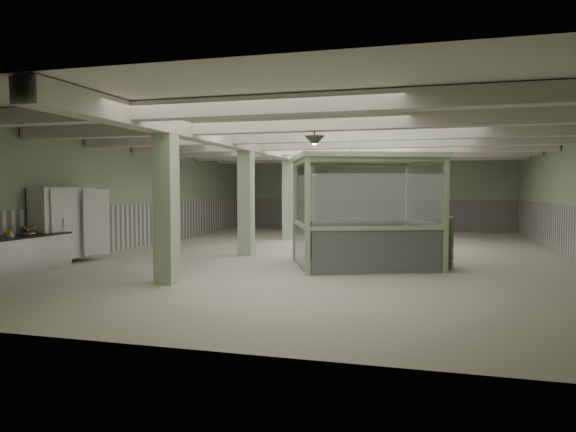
# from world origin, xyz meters

# --- Properties ---
(floor) EXTENTS (20.00, 20.00, 0.00)m
(floor) POSITION_xyz_m (0.00, 0.00, 0.00)
(floor) COLOR beige
(floor) RESTS_ON ground
(ceiling) EXTENTS (14.00, 20.00, 0.02)m
(ceiling) POSITION_xyz_m (0.00, 0.00, 3.60)
(ceiling) COLOR silver
(ceiling) RESTS_ON wall_back
(wall_back) EXTENTS (14.00, 0.02, 3.60)m
(wall_back) POSITION_xyz_m (0.00, 10.00, 1.80)
(wall_back) COLOR #8FA180
(wall_back) RESTS_ON floor
(wall_front) EXTENTS (14.00, 0.02, 3.60)m
(wall_front) POSITION_xyz_m (0.00, -10.00, 1.80)
(wall_front) COLOR #8FA180
(wall_front) RESTS_ON floor
(wall_left) EXTENTS (0.02, 20.00, 3.60)m
(wall_left) POSITION_xyz_m (-7.00, 0.00, 1.80)
(wall_left) COLOR #8FA180
(wall_left) RESTS_ON floor
(wainscot_left) EXTENTS (0.05, 19.90, 1.50)m
(wainscot_left) POSITION_xyz_m (-6.97, 0.00, 0.75)
(wainscot_left) COLOR silver
(wainscot_left) RESTS_ON floor
(wainscot_back) EXTENTS (13.90, 0.05, 1.50)m
(wainscot_back) POSITION_xyz_m (0.00, 9.97, 0.75)
(wainscot_back) COLOR silver
(wainscot_back) RESTS_ON floor
(girder) EXTENTS (0.45, 19.90, 0.40)m
(girder) POSITION_xyz_m (-2.50, 0.00, 3.38)
(girder) COLOR beige
(girder) RESTS_ON ceiling
(beam_a) EXTENTS (13.90, 0.35, 0.32)m
(beam_a) POSITION_xyz_m (0.00, -7.50, 3.42)
(beam_a) COLOR beige
(beam_a) RESTS_ON ceiling
(beam_b) EXTENTS (13.90, 0.35, 0.32)m
(beam_b) POSITION_xyz_m (0.00, -5.00, 3.42)
(beam_b) COLOR beige
(beam_b) RESTS_ON ceiling
(beam_c) EXTENTS (13.90, 0.35, 0.32)m
(beam_c) POSITION_xyz_m (0.00, -2.50, 3.42)
(beam_c) COLOR beige
(beam_c) RESTS_ON ceiling
(beam_d) EXTENTS (13.90, 0.35, 0.32)m
(beam_d) POSITION_xyz_m (0.00, 0.00, 3.42)
(beam_d) COLOR beige
(beam_d) RESTS_ON ceiling
(beam_e) EXTENTS (13.90, 0.35, 0.32)m
(beam_e) POSITION_xyz_m (0.00, 2.50, 3.42)
(beam_e) COLOR beige
(beam_e) RESTS_ON ceiling
(beam_f) EXTENTS (13.90, 0.35, 0.32)m
(beam_f) POSITION_xyz_m (0.00, 5.00, 3.42)
(beam_f) COLOR beige
(beam_f) RESTS_ON ceiling
(beam_g) EXTENTS (13.90, 0.35, 0.32)m
(beam_g) POSITION_xyz_m (0.00, 7.50, 3.42)
(beam_g) COLOR beige
(beam_g) RESTS_ON ceiling
(column_a) EXTENTS (0.42, 0.42, 3.60)m
(column_a) POSITION_xyz_m (-2.50, -6.00, 1.80)
(column_a) COLOR #AFC8A1
(column_a) RESTS_ON floor
(column_b) EXTENTS (0.42, 0.42, 3.60)m
(column_b) POSITION_xyz_m (-2.50, -1.00, 1.80)
(column_b) COLOR #AFC8A1
(column_b) RESTS_ON floor
(column_c) EXTENTS (0.42, 0.42, 3.60)m
(column_c) POSITION_xyz_m (-2.50, 4.00, 1.80)
(column_c) COLOR #AFC8A1
(column_c) RESTS_ON floor
(column_d) EXTENTS (0.42, 0.42, 3.60)m
(column_d) POSITION_xyz_m (-2.50, 8.00, 1.80)
(column_d) COLOR #AFC8A1
(column_d) RESTS_ON floor
(pendant_front) EXTENTS (0.44, 0.44, 0.22)m
(pendant_front) POSITION_xyz_m (0.50, -5.00, 3.05)
(pendant_front) COLOR #344231
(pendant_front) RESTS_ON ceiling
(pendant_mid) EXTENTS (0.44, 0.44, 0.22)m
(pendant_mid) POSITION_xyz_m (0.50, 0.50, 3.05)
(pendant_mid) COLOR #344231
(pendant_mid) RESTS_ON ceiling
(pendant_back) EXTENTS (0.44, 0.44, 0.22)m
(pendant_back) POSITION_xyz_m (0.50, 5.50, 3.05)
(pendant_back) COLOR #344231
(pendant_back) RESTS_ON ceiling
(veg_colander) EXTENTS (0.51, 0.51, 0.21)m
(veg_colander) POSITION_xyz_m (-6.53, -5.49, 1.00)
(veg_colander) COLOR #444449
(veg_colander) RESTS_ON prep_counter
(orange_bowl) EXTENTS (0.25, 0.25, 0.09)m
(orange_bowl) POSITION_xyz_m (-6.52, -6.06, 0.94)
(orange_bowl) COLOR #B2B2B7
(orange_bowl) RESTS_ON prep_counter
(walkin_cooler) EXTENTS (0.86, 2.12, 1.94)m
(walkin_cooler) POSITION_xyz_m (-6.62, -4.00, 0.97)
(walkin_cooler) COLOR silver
(walkin_cooler) RESTS_ON floor
(guard_booth) EXTENTS (4.41, 4.08, 2.90)m
(guard_booth) POSITION_xyz_m (1.24, -2.32, 1.92)
(guard_booth) COLOR #9EB591
(guard_booth) RESTS_ON floor
(filing_cabinet) EXTENTS (0.50, 0.65, 1.31)m
(filing_cabinet) POSITION_xyz_m (3.29, -2.12, 0.65)
(filing_cabinet) COLOR #585D4D
(filing_cabinet) RESTS_ON floor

